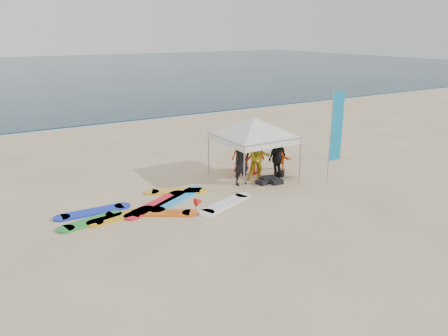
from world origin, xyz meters
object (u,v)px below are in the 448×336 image
canopy_tent (254,118)px  surfboard_spread (154,207)px  person_black_a (242,162)px  marker_pennant (199,202)px  person_yellow (259,157)px  person_orange_b (241,150)px  person_black_b (277,158)px  feather_flag (336,127)px  person_orange_a (255,156)px  person_seated (282,159)px

canopy_tent → surfboard_spread: bearing=-169.2°
person_black_a → marker_pennant: size_ratio=2.95×
person_black_a → person_yellow: size_ratio=0.97×
person_orange_b → surfboard_spread: size_ratio=0.29×
person_black_b → feather_flag: bearing=127.4°
marker_pennant → person_black_a: bearing=32.8°
person_orange_b → marker_pennant: 4.99m
person_yellow → feather_flag: (2.57, -1.56, 1.21)m
person_black_b → marker_pennant: bearing=6.4°
canopy_tent → marker_pennant: size_ratio=5.95×
person_yellow → feather_flag: feather_flag is taller
person_yellow → person_orange_a: bearing=86.1°
person_orange_a → marker_pennant: person_orange_a is taller
person_black_a → person_black_b: size_ratio=1.07×
person_black_a → feather_flag: 3.95m
person_black_a → person_orange_b: person_black_a is taller
canopy_tent → person_black_a: bearing=-151.4°
surfboard_spread → feather_flag: bearing=-8.1°
person_black_a → canopy_tent: canopy_tent is taller
person_orange_b → canopy_tent: bearing=72.5°
person_black_a → person_yellow: person_yellow is taller
marker_pennant → surfboard_spread: size_ratio=0.10×
person_orange_b → person_seated: size_ratio=1.90×
person_orange_a → canopy_tent: canopy_tent is taller
person_seated → feather_flag: bearing=-166.2°
person_yellow → person_seated: size_ratio=1.98×
person_yellow → person_black_b: size_ratio=1.10×
person_orange_b → surfboard_spread: bearing=4.3°
person_yellow → person_black_b: bearing=9.2°
marker_pennant → person_yellow: bearing=27.2°
person_orange_a → surfboard_spread: bearing=10.4°
person_seated → canopy_tent: size_ratio=0.26×
person_orange_a → person_black_b: size_ratio=0.90×
person_yellow → person_black_b: person_yellow is taller
person_black_b → person_orange_b: person_orange_b is taller
surfboard_spread → person_black_a: bearing=6.3°
person_yellow → person_seated: 1.89m
person_seated → person_black_a: bearing=98.4°
person_seated → marker_pennant: bearing=107.8°
person_orange_a → marker_pennant: (-4.10, -2.68, -0.29)m
canopy_tent → feather_flag: feather_flag is taller
feather_flag → person_orange_b: bearing=131.4°
person_black_a → person_black_b: 1.67m
person_yellow → person_seated: bearing=42.7°
person_orange_a → person_orange_b: bearing=-62.9°
person_black_b → person_seated: 1.29m
canopy_tent → person_black_b: bearing=-36.6°
person_black_a → marker_pennant: (-2.86, -1.84, -0.45)m
person_black_b → person_yellow: bearing=-27.2°
person_black_a → person_seated: 2.72m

